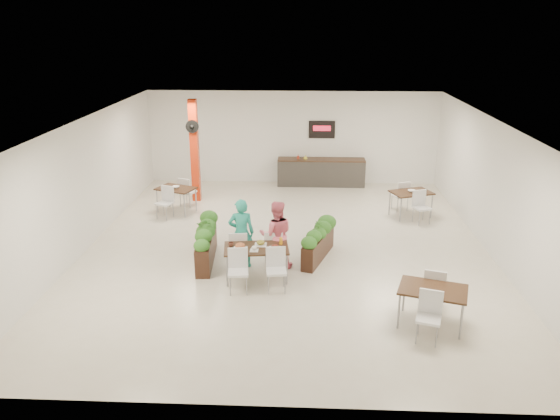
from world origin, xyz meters
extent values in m
plane|color=beige|center=(0.00, 0.00, 0.00)|extent=(12.00, 12.00, 0.00)
cube|color=white|center=(0.00, 6.00, 1.60)|extent=(10.00, 0.10, 3.20)
cube|color=white|center=(0.00, -6.00, 1.60)|extent=(10.00, 0.10, 3.20)
cube|color=white|center=(-5.00, 0.00, 1.60)|extent=(0.10, 12.00, 3.20)
cube|color=white|center=(5.00, 0.00, 1.60)|extent=(0.10, 12.00, 3.20)
cube|color=white|center=(0.00, 0.00, 3.20)|extent=(10.00, 12.00, 0.04)
cube|color=red|center=(-3.00, 3.80, 1.60)|extent=(0.25, 0.25, 3.20)
cylinder|color=black|center=(-3.00, 3.62, 2.40)|extent=(0.40, 0.06, 0.40)
sphere|color=black|center=(-3.00, 3.58, 2.40)|extent=(0.12, 0.12, 0.12)
cube|color=#33302D|center=(1.00, 5.65, 0.45)|extent=(3.00, 0.60, 0.90)
cube|color=black|center=(1.00, 5.65, 0.92)|extent=(3.00, 0.62, 0.04)
cube|color=black|center=(1.00, 5.96, 1.90)|extent=(0.90, 0.04, 0.60)
cube|color=red|center=(1.00, 5.93, 1.95)|extent=(0.60, 0.02, 0.18)
imported|color=#A72D1B|center=(0.20, 5.65, 1.04)|extent=(0.09, 0.09, 0.19)
imported|color=yellow|center=(0.45, 5.65, 1.02)|extent=(0.13, 0.13, 0.17)
cube|color=black|center=(-0.60, -1.75, 0.73)|extent=(1.48, 0.96, 0.04)
cylinder|color=gray|center=(-1.20, -2.16, 0.35)|extent=(0.04, 0.04, 0.71)
cylinder|color=gray|center=(0.07, -2.01, 0.35)|extent=(0.04, 0.04, 0.71)
cylinder|color=gray|center=(-1.28, -1.49, 0.35)|extent=(0.04, 0.04, 0.71)
cylinder|color=gray|center=(0.00, -1.34, 0.35)|extent=(0.04, 0.04, 0.71)
cube|color=white|center=(-1.07, -1.20, 0.45)|extent=(0.47, 0.47, 0.05)
cube|color=white|center=(-1.05, -1.39, 0.70)|extent=(0.42, 0.09, 0.45)
cylinder|color=gray|center=(-0.92, -1.01, 0.21)|extent=(0.02, 0.02, 0.43)
cylinder|color=gray|center=(-1.26, -1.05, 0.21)|extent=(0.02, 0.02, 0.43)
cylinder|color=gray|center=(-0.88, -1.35, 0.21)|extent=(0.02, 0.02, 0.43)
cylinder|color=gray|center=(-1.22, -1.39, 0.21)|extent=(0.02, 0.02, 0.43)
cube|color=white|center=(-0.27, -1.11, 0.45)|extent=(0.47, 0.47, 0.05)
cube|color=white|center=(-0.25, -1.30, 0.70)|extent=(0.42, 0.09, 0.45)
cylinder|color=gray|center=(-0.12, -0.92, 0.21)|extent=(0.02, 0.02, 0.43)
cylinder|color=gray|center=(-0.46, -0.96, 0.21)|extent=(0.02, 0.02, 0.43)
cylinder|color=gray|center=(-0.08, -1.26, 0.21)|extent=(0.02, 0.02, 0.43)
cylinder|color=gray|center=(-0.42, -1.30, 0.21)|extent=(0.02, 0.02, 0.43)
cube|color=white|center=(-0.93, -2.39, 0.45)|extent=(0.47, 0.47, 0.05)
cube|color=white|center=(-0.95, -2.20, 0.70)|extent=(0.42, 0.09, 0.45)
cylinder|color=gray|center=(-1.08, -2.58, 0.21)|extent=(0.02, 0.02, 0.43)
cylinder|color=gray|center=(-0.74, -2.54, 0.21)|extent=(0.02, 0.02, 0.43)
cylinder|color=gray|center=(-1.12, -2.24, 0.21)|extent=(0.02, 0.02, 0.43)
cylinder|color=gray|center=(-0.78, -2.20, 0.21)|extent=(0.02, 0.02, 0.43)
cube|color=white|center=(-0.14, -2.30, 0.45)|extent=(0.47, 0.47, 0.05)
cube|color=white|center=(-0.16, -2.11, 0.70)|extent=(0.42, 0.09, 0.45)
cylinder|color=gray|center=(-0.28, -2.49, 0.21)|extent=(0.02, 0.02, 0.43)
cylinder|color=gray|center=(0.05, -2.45, 0.21)|extent=(0.02, 0.02, 0.43)
cylinder|color=gray|center=(-0.32, -2.15, 0.21)|extent=(0.02, 0.02, 0.43)
cylinder|color=gray|center=(0.01, -2.11, 0.21)|extent=(0.02, 0.02, 0.43)
cube|color=white|center=(-0.94, -1.89, 0.76)|extent=(0.33, 0.33, 0.01)
ellipsoid|color=#A55529|center=(-0.94, -1.89, 0.83)|extent=(0.22, 0.22, 0.13)
cube|color=white|center=(-0.52, -1.62, 0.76)|extent=(0.29, 0.29, 0.01)
ellipsoid|color=orange|center=(-0.52, -1.62, 0.82)|extent=(0.18, 0.18, 0.11)
cube|color=white|center=(-0.19, -1.82, 0.76)|extent=(0.29, 0.29, 0.01)
ellipsoid|color=#44180D|center=(-0.19, -1.82, 0.81)|extent=(0.16, 0.16, 0.10)
cube|color=white|center=(-0.63, -1.93, 0.76)|extent=(0.20, 0.20, 0.01)
ellipsoid|color=white|center=(-0.63, -1.93, 0.80)|extent=(0.12, 0.12, 0.07)
cylinder|color=#FCA31A|center=(-0.07, -1.54, 0.82)|extent=(0.07, 0.07, 0.15)
imported|color=brown|center=(-1.16, -1.71, 0.80)|extent=(0.12, 0.12, 0.10)
imported|color=teal|center=(-1.00, -1.10, 0.82)|extent=(0.64, 0.46, 1.64)
imported|color=#F56D83|center=(-0.20, -1.10, 0.80)|extent=(0.84, 0.69, 1.60)
cube|color=black|center=(-1.87, -0.86, 0.33)|extent=(0.47, 1.99, 0.66)
ellipsoid|color=#1D5A19|center=(-1.81, -1.70, 0.78)|extent=(0.40, 0.40, 0.32)
ellipsoid|color=#1D5A19|center=(-1.84, -1.28, 0.78)|extent=(0.40, 0.40, 0.32)
ellipsoid|color=#1D5A19|center=(-1.87, -0.86, 0.78)|extent=(0.40, 0.40, 0.32)
ellipsoid|color=#1D5A19|center=(-1.90, -0.45, 0.78)|extent=(0.40, 0.40, 0.32)
ellipsoid|color=#1D5A19|center=(-1.93, -0.03, 0.78)|extent=(0.40, 0.40, 0.32)
imported|color=#1D5A19|center=(-1.87, -0.86, 0.87)|extent=(0.38, 0.33, 0.43)
cube|color=black|center=(0.78, -0.60, 0.29)|extent=(0.82, 1.73, 0.58)
ellipsoid|color=#1D5A19|center=(0.55, -1.27, 0.70)|extent=(0.40, 0.40, 0.32)
ellipsoid|color=#1D5A19|center=(0.67, -0.93, 0.70)|extent=(0.40, 0.40, 0.32)
ellipsoid|color=#1D5A19|center=(0.78, -0.60, 0.70)|extent=(0.40, 0.40, 0.32)
ellipsoid|color=#1D5A19|center=(0.89, -0.26, 0.70)|extent=(0.40, 0.40, 0.32)
ellipsoid|color=#1D5A19|center=(1.00, 0.08, 0.70)|extent=(0.40, 0.40, 0.32)
imported|color=#1D5A19|center=(0.78, -0.60, 0.76)|extent=(0.21, 0.21, 0.38)
cube|color=black|center=(-3.38, 2.63, 0.73)|extent=(1.28, 1.08, 0.04)
cylinder|color=gray|center=(-3.94, 2.53, 0.35)|extent=(0.04, 0.04, 0.71)
cylinder|color=gray|center=(-3.04, 2.16, 0.35)|extent=(0.04, 0.04, 0.71)
cylinder|color=gray|center=(-3.71, 3.09, 0.35)|extent=(0.04, 0.04, 0.71)
cylinder|color=gray|center=(-2.82, 2.73, 0.35)|extent=(0.04, 0.04, 0.71)
cube|color=white|center=(-3.15, 3.18, 0.45)|extent=(0.55, 0.55, 0.05)
cube|color=white|center=(-3.22, 3.01, 0.70)|extent=(0.40, 0.19, 0.45)
cylinder|color=gray|center=(-2.93, 3.28, 0.21)|extent=(0.02, 0.02, 0.43)
cylinder|color=gray|center=(-3.25, 3.40, 0.21)|extent=(0.02, 0.02, 0.43)
cylinder|color=gray|center=(-3.06, 2.96, 0.21)|extent=(0.02, 0.02, 0.43)
cylinder|color=gray|center=(-3.37, 3.09, 0.21)|extent=(0.02, 0.02, 0.43)
cube|color=white|center=(-3.60, 2.07, 0.45)|extent=(0.55, 0.55, 0.05)
cube|color=white|center=(-3.53, 2.25, 0.70)|extent=(0.40, 0.19, 0.45)
cylinder|color=gray|center=(-3.82, 1.98, 0.21)|extent=(0.02, 0.02, 0.43)
cylinder|color=gray|center=(-3.51, 1.85, 0.21)|extent=(0.02, 0.02, 0.43)
cylinder|color=gray|center=(-3.70, 2.29, 0.21)|extent=(0.02, 0.02, 0.43)
cylinder|color=gray|center=(-3.38, 2.16, 0.21)|extent=(0.02, 0.02, 0.43)
imported|color=white|center=(-3.38, 2.63, 0.78)|extent=(0.22, 0.22, 0.05)
cube|color=black|center=(3.53, 2.56, 0.73)|extent=(1.33, 1.11, 0.04)
cylinder|color=gray|center=(3.17, 2.08, 0.35)|extent=(0.04, 0.04, 0.71)
cylinder|color=gray|center=(4.12, 2.44, 0.35)|extent=(0.04, 0.04, 0.71)
cylinder|color=gray|center=(2.94, 2.67, 0.35)|extent=(0.04, 0.04, 0.71)
cylinder|color=gray|center=(3.89, 3.04, 0.35)|extent=(0.04, 0.04, 0.71)
cube|color=white|center=(3.32, 3.12, 0.45)|extent=(0.54, 0.54, 0.05)
cube|color=white|center=(3.39, 2.94, 0.70)|extent=(0.41, 0.19, 0.45)
cylinder|color=gray|center=(3.42, 3.34, 0.21)|extent=(0.02, 0.02, 0.43)
cylinder|color=gray|center=(3.10, 3.21, 0.21)|extent=(0.02, 0.02, 0.43)
cylinder|color=gray|center=(3.54, 3.02, 0.21)|extent=(0.02, 0.02, 0.43)
cylinder|color=gray|center=(3.22, 2.90, 0.21)|extent=(0.02, 0.02, 0.43)
cube|color=white|center=(3.75, 2.00, 0.45)|extent=(0.54, 0.54, 0.05)
cube|color=white|center=(3.68, 2.17, 0.70)|extent=(0.41, 0.19, 0.45)
cylinder|color=gray|center=(3.65, 1.78, 0.21)|extent=(0.02, 0.02, 0.43)
cylinder|color=gray|center=(3.97, 1.90, 0.21)|extent=(0.02, 0.02, 0.43)
cylinder|color=gray|center=(3.53, 2.09, 0.21)|extent=(0.02, 0.02, 0.43)
cylinder|color=gray|center=(3.84, 2.21, 0.21)|extent=(0.02, 0.02, 0.43)
imported|color=white|center=(3.53, 2.56, 0.78)|extent=(0.22, 0.22, 0.05)
cube|color=black|center=(2.83, -3.54, 0.73)|extent=(1.41, 1.14, 0.04)
cylinder|color=gray|center=(2.20, -3.71, 0.35)|extent=(0.04, 0.04, 0.71)
cylinder|color=gray|center=(3.26, -4.03, 0.35)|extent=(0.04, 0.04, 0.71)
cylinder|color=gray|center=(2.41, -3.04, 0.35)|extent=(0.04, 0.04, 0.71)
cylinder|color=gray|center=(3.46, -3.37, 0.35)|extent=(0.04, 0.04, 0.71)
cube|color=white|center=(3.01, -2.97, 0.45)|extent=(0.53, 0.53, 0.05)
cube|color=white|center=(2.96, -3.15, 0.70)|extent=(0.41, 0.16, 0.45)
cylinder|color=gray|center=(3.22, -2.85, 0.21)|extent=(0.02, 0.02, 0.43)
cylinder|color=gray|center=(2.90, -2.75, 0.21)|extent=(0.02, 0.02, 0.43)
cylinder|color=gray|center=(3.12, -3.18, 0.21)|extent=(0.02, 0.02, 0.43)
cylinder|color=gray|center=(2.80, -3.08, 0.21)|extent=(0.02, 0.02, 0.43)
cube|color=white|center=(2.65, -4.11, 0.45)|extent=(0.53, 0.53, 0.05)
cube|color=white|center=(2.71, -3.93, 0.70)|extent=(0.41, 0.16, 0.45)
cylinder|color=gray|center=(2.44, -4.22, 0.21)|extent=(0.02, 0.02, 0.43)
cylinder|color=gray|center=(2.77, -4.32, 0.21)|extent=(0.02, 0.02, 0.43)
cylinder|color=gray|center=(2.54, -3.90, 0.21)|extent=(0.02, 0.02, 0.43)
cylinder|color=gray|center=(2.87, -4.00, 0.21)|extent=(0.02, 0.02, 0.43)
camera|label=1|loc=(0.43, -12.69, 5.41)|focal=35.00mm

